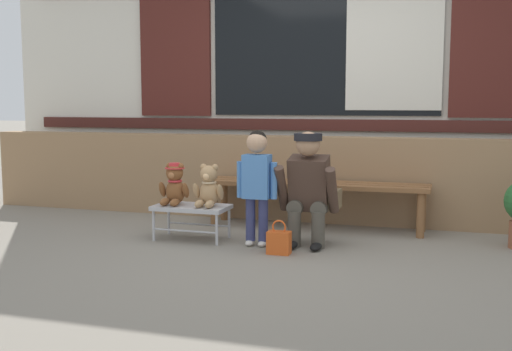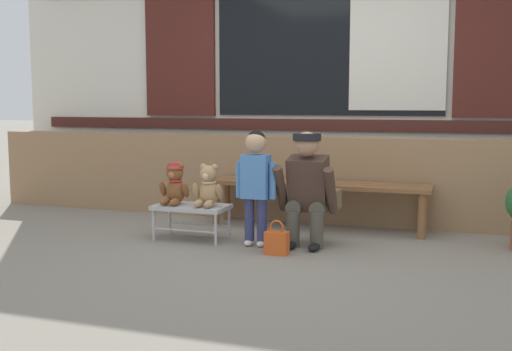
# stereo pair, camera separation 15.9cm
# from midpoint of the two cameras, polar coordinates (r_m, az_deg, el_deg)

# --- Properties ---
(ground_plane) EXTENTS (60.00, 60.00, 0.00)m
(ground_plane) POSITION_cam_midpoint_polar(r_m,az_deg,el_deg) (4.92, 2.47, -7.18)
(ground_plane) COLOR gray
(brick_low_wall) EXTENTS (7.33, 0.25, 0.85)m
(brick_low_wall) POSITION_cam_midpoint_polar(r_m,az_deg,el_deg) (6.20, 6.30, -0.32)
(brick_low_wall) COLOR #997551
(brick_low_wall) RESTS_ON ground
(shop_facade) EXTENTS (7.48, 0.26, 3.65)m
(shop_facade) POSITION_cam_midpoint_polar(r_m,az_deg,el_deg) (6.69, 7.50, 12.21)
(shop_facade) COLOR silver
(shop_facade) RESTS_ON ground
(wooden_bench_long) EXTENTS (2.10, 0.40, 0.44)m
(wooden_bench_long) POSITION_cam_midpoint_polar(r_m,az_deg,el_deg) (5.83, 6.43, -1.29)
(wooden_bench_long) COLOR brown
(wooden_bench_long) RESTS_ON ground
(small_display_bench) EXTENTS (0.64, 0.36, 0.30)m
(small_display_bench) POSITION_cam_midpoint_polar(r_m,az_deg,el_deg) (5.38, -5.14, -3.09)
(small_display_bench) COLOR #BCBCC1
(small_display_bench) RESTS_ON ground
(teddy_bear_with_hat) EXTENTS (0.28, 0.27, 0.36)m
(teddy_bear_with_hat) POSITION_cam_midpoint_polar(r_m,az_deg,el_deg) (5.42, -6.69, -0.83)
(teddy_bear_with_hat) COLOR brown
(teddy_bear_with_hat) RESTS_ON small_display_bench
(teddy_bear_plain) EXTENTS (0.28, 0.26, 0.36)m
(teddy_bear_plain) POSITION_cam_midpoint_polar(r_m,az_deg,el_deg) (5.29, -3.57, -1.08)
(teddy_bear_plain) COLOR tan
(teddy_bear_plain) RESTS_ON small_display_bench
(child_standing) EXTENTS (0.35, 0.18, 0.96)m
(child_standing) POSITION_cam_midpoint_polar(r_m,az_deg,el_deg) (5.06, 0.88, 0.05)
(child_standing) COLOR navy
(child_standing) RESTS_ON ground
(adult_crouching) EXTENTS (0.50, 0.49, 0.95)m
(adult_crouching) POSITION_cam_midpoint_polar(r_m,az_deg,el_deg) (5.11, 5.79, -1.19)
(adult_crouching) COLOR #4C473D
(adult_crouching) RESTS_ON ground
(handbag_on_ground) EXTENTS (0.18, 0.11, 0.27)m
(handbag_on_ground) POSITION_cam_midpoint_polar(r_m,az_deg,el_deg) (4.87, 2.86, -6.16)
(handbag_on_ground) COLOR #DB561E
(handbag_on_ground) RESTS_ON ground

